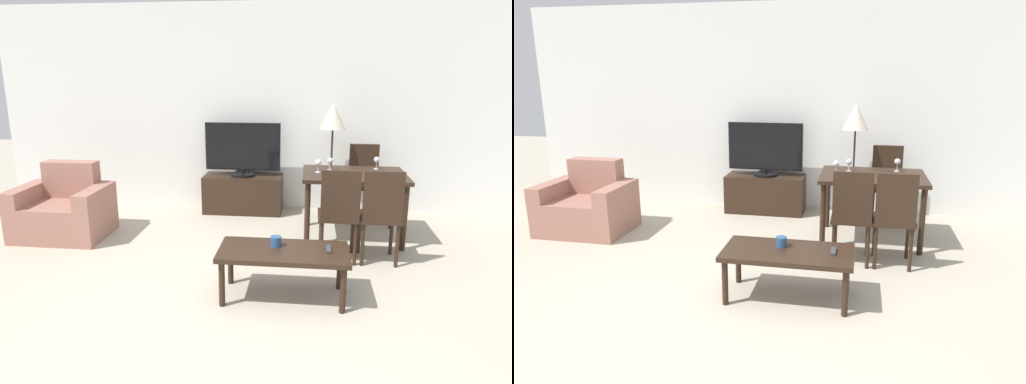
% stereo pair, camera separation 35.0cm
% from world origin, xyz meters
% --- Properties ---
extents(ground_plane, '(18.00, 18.00, 0.00)m').
position_xyz_m(ground_plane, '(0.00, 0.00, 0.00)').
color(ground_plane, '#B2A893').
extents(wall_back, '(7.33, 0.06, 2.70)m').
position_xyz_m(wall_back, '(0.00, 3.36, 1.35)').
color(wall_back, white).
rests_on(wall_back, ground_plane).
extents(armchair, '(0.99, 0.74, 0.82)m').
position_xyz_m(armchair, '(-2.15, 1.92, 0.29)').
color(armchair, '#9E6B5B').
rests_on(armchair, ground_plane).
extents(tv_stand, '(1.04, 0.44, 0.50)m').
position_xyz_m(tv_stand, '(-0.25, 3.07, 0.25)').
color(tv_stand, black).
rests_on(tv_stand, ground_plane).
extents(tv, '(0.98, 0.32, 0.70)m').
position_xyz_m(tv, '(-0.25, 3.07, 0.85)').
color(tv, black).
rests_on(tv, tv_stand).
extents(coffee_table, '(1.06, 0.52, 0.42)m').
position_xyz_m(coffee_table, '(0.42, 0.71, 0.37)').
color(coffee_table, black).
rests_on(coffee_table, ground_plane).
extents(dining_table, '(1.13, 0.82, 0.75)m').
position_xyz_m(dining_table, '(1.11, 2.24, 0.65)').
color(dining_table, black).
rests_on(dining_table, ground_plane).
extents(dining_chair_near, '(0.40, 0.40, 0.95)m').
position_xyz_m(dining_chair_near, '(0.91, 1.52, 0.53)').
color(dining_chair_near, black).
rests_on(dining_chair_near, ground_plane).
extents(dining_chair_far, '(0.40, 0.40, 0.95)m').
position_xyz_m(dining_chair_far, '(1.31, 2.96, 0.53)').
color(dining_chair_far, black).
rests_on(dining_chair_far, ground_plane).
extents(dining_chair_near_right, '(0.40, 0.40, 0.95)m').
position_xyz_m(dining_chair_near_right, '(1.31, 1.52, 0.53)').
color(dining_chair_near_right, black).
rests_on(dining_chair_near_right, ground_plane).
extents(floor_lamp, '(0.32, 0.32, 1.46)m').
position_xyz_m(floor_lamp, '(0.89, 3.00, 1.24)').
color(floor_lamp, black).
rests_on(floor_lamp, ground_plane).
extents(remote_primary, '(0.04, 0.15, 0.02)m').
position_xyz_m(remote_primary, '(0.79, 0.74, 0.43)').
color(remote_primary, '#38383D').
rests_on(remote_primary, coffee_table).
extents(cup_white_near, '(0.09, 0.09, 0.09)m').
position_xyz_m(cup_white_near, '(0.35, 0.78, 0.47)').
color(cup_white_near, navy).
rests_on(cup_white_near, coffee_table).
extents(wine_glass_left, '(0.07, 0.07, 0.15)m').
position_xyz_m(wine_glass_left, '(0.71, 2.22, 0.85)').
color(wine_glass_left, silver).
rests_on(wine_glass_left, dining_table).
extents(wine_glass_center, '(0.07, 0.07, 0.15)m').
position_xyz_m(wine_glass_center, '(1.38, 2.47, 0.85)').
color(wine_glass_center, silver).
rests_on(wine_glass_center, dining_table).
extents(wine_glass_right, '(0.07, 0.07, 0.15)m').
position_xyz_m(wine_glass_right, '(0.85, 2.35, 0.85)').
color(wine_glass_right, silver).
rests_on(wine_glass_right, dining_table).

